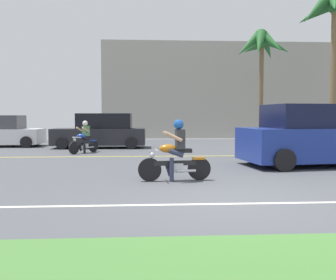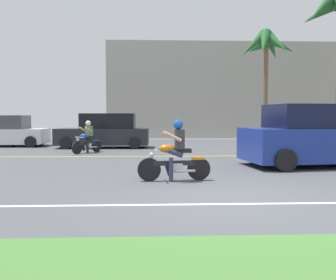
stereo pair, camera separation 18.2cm
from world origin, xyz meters
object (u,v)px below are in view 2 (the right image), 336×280
suv_nearby (323,136)px  palm_tree_0 (267,48)px  motorcyclist (175,155)px  parked_car_1 (104,132)px  motorcyclist_distant (87,139)px  parked_car_0 (9,132)px

suv_nearby → palm_tree_0: bearing=82.8°
motorcyclist → suv_nearby: size_ratio=0.34×
palm_tree_0 → suv_nearby: bearing=-97.2°
suv_nearby → parked_car_1: suv_nearby is taller
motorcyclist → palm_tree_0: (6.09, 12.82, 4.79)m
suv_nearby → motorcyclist_distant: (-8.04, 4.40, -0.36)m
motorcyclist → parked_car_1: 9.94m
suv_nearby → motorcyclist_distant: size_ratio=3.81×
motorcyclist → motorcyclist_distant: motorcyclist is taller
palm_tree_0 → parked_car_0: bearing=-171.1°
suv_nearby → palm_tree_0: size_ratio=0.80×
motorcyclist_distant → palm_tree_0: bearing=32.1°
suv_nearby → parked_car_1: size_ratio=1.15×
palm_tree_0 → motorcyclist_distant: size_ratio=4.78×
motorcyclist → palm_tree_0: size_ratio=0.27×
parked_car_1 → motorcyclist_distant: parked_car_1 is taller
parked_car_0 → palm_tree_0: palm_tree_0 is taller
suv_nearby → palm_tree_0: (1.30, 10.26, 4.49)m
parked_car_1 → palm_tree_0: size_ratio=0.69×
parked_car_0 → parked_car_1: size_ratio=0.81×
motorcyclist → parked_car_1: parked_car_1 is taller
parked_car_0 → motorcyclist_distant: (4.59, -3.67, -0.16)m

